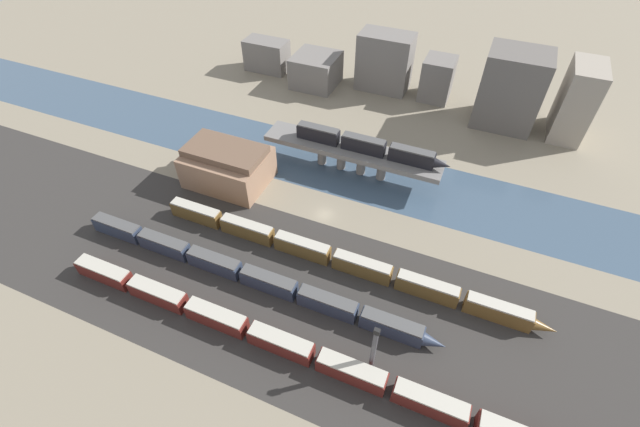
# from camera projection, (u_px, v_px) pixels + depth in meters

# --- Properties ---
(ground_plane) EXTENTS (400.00, 400.00, 0.00)m
(ground_plane) POSITION_uv_depth(u_px,v_px,m) (325.00, 214.00, 103.14)
(ground_plane) COLOR gray
(railbed_yard) EXTENTS (280.00, 42.00, 0.01)m
(railbed_yard) POSITION_uv_depth(u_px,v_px,m) (280.00, 291.00, 87.49)
(railbed_yard) COLOR #33302D
(railbed_yard) RESTS_ON ground
(river_water) EXTENTS (320.00, 22.35, 0.01)m
(river_water) POSITION_uv_depth(u_px,v_px,m) (351.00, 170.00, 115.12)
(river_water) COLOR #3D5166
(river_water) RESTS_ON ground
(bridge) EXTENTS (47.11, 8.21, 7.26)m
(bridge) POSITION_uv_depth(u_px,v_px,m) (352.00, 152.00, 110.99)
(bridge) COLOR slate
(bridge) RESTS_ON ground
(train_on_bridge) EXTENTS (40.04, 2.73, 3.99)m
(train_on_bridge) POSITION_uv_depth(u_px,v_px,m) (368.00, 146.00, 107.46)
(train_on_bridge) COLOR black
(train_on_bridge) RESTS_ON bridge
(train_yard_near) EXTENTS (112.09, 3.11, 3.76)m
(train_yard_near) POSITION_uv_depth(u_px,v_px,m) (324.00, 360.00, 74.95)
(train_yard_near) COLOR #5B1E19
(train_yard_near) RESTS_ON ground
(train_yard_mid) EXTENTS (80.75, 2.89, 3.88)m
(train_yard_mid) POSITION_uv_depth(u_px,v_px,m) (247.00, 274.00, 88.08)
(train_yard_mid) COLOR #2D384C
(train_yard_mid) RESTS_ON ground
(train_yard_far) EXTENTS (85.75, 2.68, 4.09)m
(train_yard_far) POSITION_uv_depth(u_px,v_px,m) (337.00, 259.00, 90.85)
(train_yard_far) COLOR brown
(train_yard_far) RESTS_ON ground
(warehouse_building) EXTENTS (20.15, 15.14, 10.33)m
(warehouse_building) POSITION_uv_depth(u_px,v_px,m) (228.00, 165.00, 108.72)
(warehouse_building) COLOR #937056
(warehouse_building) RESTS_ON ground
(signal_tower) EXTENTS (1.00, 0.86, 13.25)m
(signal_tower) POSITION_uv_depth(u_px,v_px,m) (373.00, 350.00, 71.18)
(signal_tower) COLOR #4C4C51
(signal_tower) RESTS_ON ground
(city_block_far_left) EXTENTS (15.06, 8.26, 10.68)m
(city_block_far_left) POSITION_uv_depth(u_px,v_px,m) (267.00, 55.00, 152.43)
(city_block_far_left) COLOR slate
(city_block_far_left) RESTS_ON ground
(city_block_left) EXTENTS (14.52, 14.58, 10.26)m
(city_block_left) POSITION_uv_depth(u_px,v_px,m) (316.00, 70.00, 144.84)
(city_block_left) COLOR slate
(city_block_left) RESTS_ON ground
(city_block_center) EXTENTS (17.15, 10.17, 18.44)m
(city_block_center) POSITION_uv_depth(u_px,v_px,m) (385.00, 62.00, 140.26)
(city_block_center) COLOR slate
(city_block_center) RESTS_ON ground
(city_block_right) EXTENTS (9.45, 10.34, 13.31)m
(city_block_right) POSITION_uv_depth(u_px,v_px,m) (437.00, 79.00, 137.40)
(city_block_right) COLOR slate
(city_block_right) RESTS_ON ground
(city_block_far_right) EXTENTS (17.15, 14.11, 22.21)m
(city_block_far_right) POSITION_uv_depth(u_px,v_px,m) (511.00, 89.00, 123.78)
(city_block_far_right) COLOR #605B56
(city_block_far_right) RESTS_ON ground
(city_block_tall) EXTENTS (8.67, 15.00, 21.24)m
(city_block_tall) POSITION_uv_depth(u_px,v_px,m) (576.00, 101.00, 119.90)
(city_block_tall) COLOR gray
(city_block_tall) RESTS_ON ground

